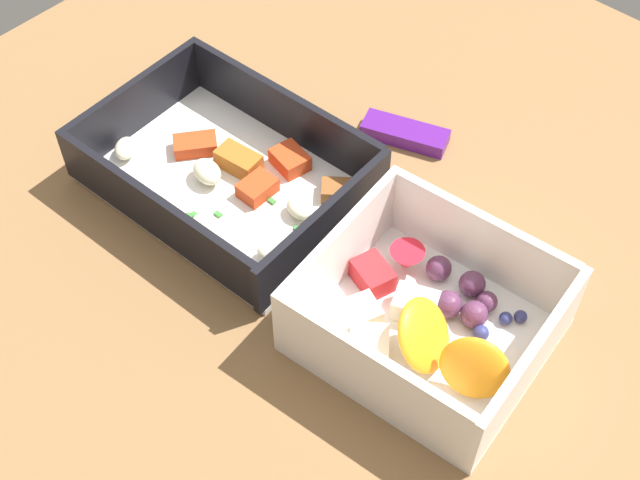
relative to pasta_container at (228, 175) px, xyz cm
name	(u,v)px	position (x,y,z in cm)	size (l,w,h in cm)	color
table_surface	(337,271)	(10.98, 0.15, -2.58)	(80.00, 80.00, 2.00)	brown
pasta_container	(228,175)	(0.00, 0.00, 0.00)	(20.92, 15.38, 5.20)	white
fruit_bowl	(427,319)	(19.47, -0.60, 0.58)	(16.42, 15.20, 6.26)	white
candy_bar	(405,133)	(6.58, 13.39, -0.98)	(7.00, 2.40, 1.20)	#51197A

